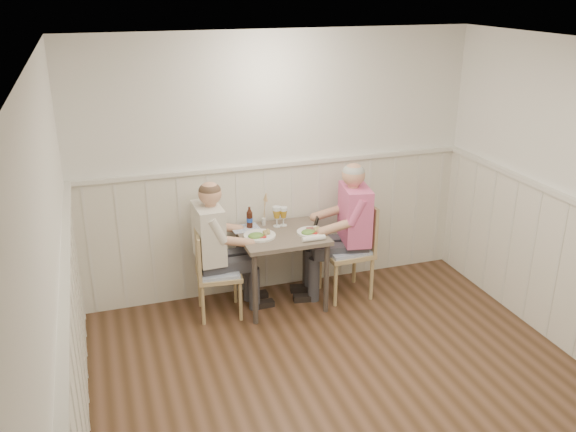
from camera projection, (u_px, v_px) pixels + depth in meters
The scene contains 16 objects.
ground_plane at pixel (370, 417), 4.49m from camera, with size 4.50×4.50×0.00m, color #432C19.
room_shell at pixel (382, 226), 3.94m from camera, with size 4.04×4.54×2.60m.
wainscot at pixel (337, 292), 4.85m from camera, with size 4.00×4.49×1.34m.
dining_table at pixel (281, 244), 5.86m from camera, with size 0.81×0.70×0.75m.
chair_right at pixel (352, 246), 6.10m from camera, with size 0.47×0.47×0.97m.
chair_left at pixel (213, 270), 5.72m from camera, with size 0.45×0.45×0.87m.
man_in_pink at pixel (350, 240), 6.07m from camera, with size 0.70×0.50×1.41m.
diner_cream at pixel (214, 258), 5.75m from camera, with size 0.63×0.44×1.34m.
plate_man at pixel (310, 231), 5.81m from camera, with size 0.27×0.27×0.07m.
plate_diner at pixel (258, 235), 5.72m from camera, with size 0.30×0.30×0.08m.
beer_glass_a at pixel (283, 213), 5.96m from camera, with size 0.08×0.08×0.19m.
beer_glass_b at pixel (277, 213), 5.93m from camera, with size 0.08×0.08×0.21m.
beer_bottle at pixel (250, 219), 5.92m from camera, with size 0.06×0.06×0.22m.
rolled_napkin at pixel (314, 238), 5.64m from camera, with size 0.22×0.05×0.05m.
grass_vase at pixel (264, 210), 5.96m from camera, with size 0.04×0.04×0.35m.
gingham_mat at pixel (245, 228), 5.93m from camera, with size 0.28×0.23×0.01m.
Camera 1 is at (-1.73, -3.28, 3.00)m, focal length 38.00 mm.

